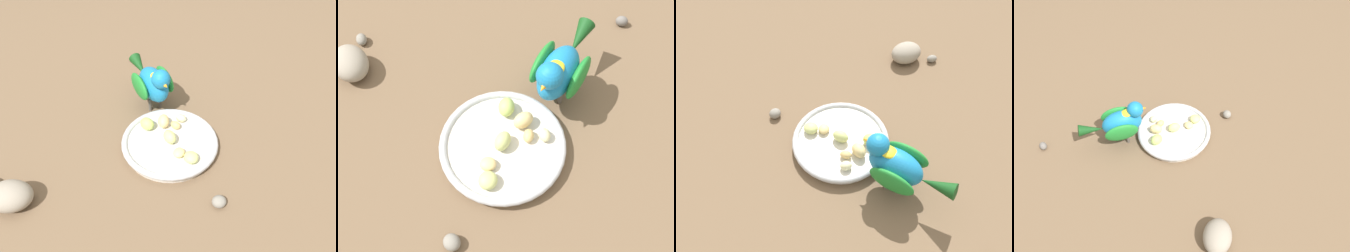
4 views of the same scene
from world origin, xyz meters
TOP-DOWN VIEW (x-y plane):
  - ground_plane at (0.00, 0.00)m, footprint 4.00×4.00m
  - feeding_bowl at (-0.02, 0.00)m, footprint 0.22×0.22m
  - apple_piece_0 at (-0.02, 0.00)m, footprint 0.04×0.03m
  - apple_piece_1 at (0.06, 0.02)m, footprint 0.04×0.04m
  - apple_piece_2 at (0.03, 0.00)m, footprint 0.03×0.04m
  - apple_piece_3 at (-0.05, 0.03)m, footprint 0.03×0.03m
  - apple_piece_4 at (-0.08, -0.03)m, footprint 0.04×0.04m
  - apple_piece_5 at (-0.07, 0.01)m, footprint 0.05×0.04m
  - apple_piece_6 at (-0.06, 0.05)m, footprint 0.03×0.03m
  - parrot at (-0.16, 0.03)m, footprint 0.20×0.09m
  - rock_large at (-0.01, -0.34)m, footprint 0.10×0.11m
  - pebble_0 at (0.16, 0.02)m, footprint 0.03×0.03m
  - pebble_1 at (-0.40, 0.06)m, footprint 0.03×0.03m

SIDE VIEW (x-z plane):
  - ground_plane at x=0.00m, z-range 0.00..0.00m
  - pebble_1 at x=-0.40m, z-range 0.00..0.02m
  - pebble_0 at x=0.16m, z-range 0.00..0.02m
  - feeding_bowl at x=-0.02m, z-range 0.00..0.03m
  - apple_piece_2 at x=0.03m, z-range 0.02..0.03m
  - rock_large at x=-0.01m, z-range 0.00..0.05m
  - apple_piece_3 at x=-0.05m, z-range 0.02..0.04m
  - apple_piece_6 at x=-0.06m, z-range 0.02..0.04m
  - apple_piece_1 at x=0.06m, z-range 0.02..0.04m
  - apple_piece_0 at x=-0.02m, z-range 0.02..0.05m
  - apple_piece_4 at x=-0.08m, z-range 0.02..0.05m
  - apple_piece_5 at x=-0.07m, z-range 0.02..0.05m
  - parrot at x=-0.16m, z-range 0.01..0.15m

